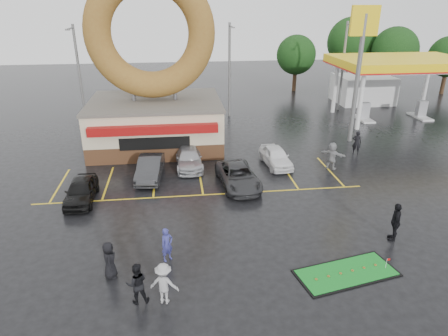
{
  "coord_description": "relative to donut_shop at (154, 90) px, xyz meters",
  "views": [
    {
      "loc": [
        -1.41,
        -18.29,
        10.95
      ],
      "look_at": [
        1.14,
        2.26,
        2.2
      ],
      "focal_mm": 32.0,
      "sensor_mm": 36.0,
      "label": 1
    }
  ],
  "objects": [
    {
      "name": "ground",
      "position": [
        3.0,
        -12.97,
        -4.46
      ],
      "size": [
        120.0,
        120.0,
        0.0
      ],
      "primitive_type": "plane",
      "color": "black",
      "rests_on": "ground"
    },
    {
      "name": "donut_shop",
      "position": [
        0.0,
        0.0,
        0.0
      ],
      "size": [
        10.2,
        8.7,
        13.5
      ],
      "color": "#472B19",
      "rests_on": "ground"
    },
    {
      "name": "gas_station",
      "position": [
        23.0,
        7.97,
        -0.77
      ],
      "size": [
        12.3,
        13.65,
        5.9
      ],
      "color": "silver",
      "rests_on": "ground"
    },
    {
      "name": "shell_sign",
      "position": [
        16.0,
        -0.97,
        2.91
      ],
      "size": [
        2.2,
        0.36,
        10.6
      ],
      "color": "slate",
      "rests_on": "ground"
    },
    {
      "name": "streetlight_left",
      "position": [
        -7.0,
        6.95,
        0.32
      ],
      "size": [
        0.4,
        2.21,
        9.0
      ],
      "color": "slate",
      "rests_on": "ground"
    },
    {
      "name": "streetlight_mid",
      "position": [
        7.0,
        7.95,
        0.32
      ],
      "size": [
        0.4,
        2.21,
        9.0
      ],
      "color": "slate",
      "rests_on": "ground"
    },
    {
      "name": "streetlight_right",
      "position": [
        19.0,
        8.95,
        0.32
      ],
      "size": [
        0.4,
        2.21,
        9.0
      ],
      "color": "slate",
      "rests_on": "ground"
    },
    {
      "name": "tree_far_a",
      "position": [
        29.0,
        17.03,
        0.72
      ],
      "size": [
        5.6,
        5.6,
        8.0
      ],
      "color": "#332114",
      "rests_on": "ground"
    },
    {
      "name": "tree_far_c",
      "position": [
        25.0,
        21.03,
        1.37
      ],
      "size": [
        6.3,
        6.3,
        9.0
      ],
      "color": "#332114",
      "rests_on": "ground"
    },
    {
      "name": "tree_far_d",
      "position": [
        17.0,
        19.03,
        0.07
      ],
      "size": [
        4.9,
        4.9,
        7.0
      ],
      "color": "#332114",
      "rests_on": "ground"
    },
    {
      "name": "car_black",
      "position": [
        -4.13,
        -9.44,
        -3.79
      ],
      "size": [
        1.6,
        3.94,
        1.34
      ],
      "primitive_type": "imported",
      "rotation": [
        0.0,
        0.0,
        0.0
      ],
      "color": "black",
      "rests_on": "ground"
    },
    {
      "name": "car_dgrey",
      "position": [
        -0.27,
        -6.62,
        -3.76
      ],
      "size": [
        1.88,
        4.4,
        1.41
      ],
      "primitive_type": "imported",
      "rotation": [
        0.0,
        0.0,
        -0.09
      ],
      "color": "#2A2A2C",
      "rests_on": "ground"
    },
    {
      "name": "car_silver",
      "position": [
        2.36,
        -4.97,
        -3.82
      ],
      "size": [
        1.87,
        4.44,
        1.28
      ],
      "primitive_type": "imported",
      "rotation": [
        0.0,
        0.0,
        0.02
      ],
      "color": "#A8A9AD",
      "rests_on": "ground"
    },
    {
      "name": "car_grey",
      "position": [
        5.31,
        -8.54,
        -3.8
      ],
      "size": [
        2.65,
        5.0,
        1.34
      ],
      "primitive_type": "imported",
      "rotation": [
        0.0,
        0.0,
        0.09
      ],
      "color": "#313134",
      "rests_on": "ground"
    },
    {
      "name": "car_white",
      "position": [
        8.51,
        -5.49,
        -3.79
      ],
      "size": [
        1.91,
        4.07,
        1.35
      ],
      "primitive_type": "imported",
      "rotation": [
        0.0,
        0.0,
        0.08
      ],
      "color": "white",
      "rests_on": "ground"
    },
    {
      "name": "person_blue",
      "position": [
        0.91,
        -15.91,
        -3.66
      ],
      "size": [
        0.7,
        0.66,
        1.61
      ],
      "primitive_type": "imported",
      "rotation": [
        0.0,
        0.0,
        0.62
      ],
      "color": "navy",
      "rests_on": "ground"
    },
    {
      "name": "person_blackjkt",
      "position": [
        -0.22,
        -18.52,
        -3.6
      ],
      "size": [
        0.92,
        0.76,
        1.74
      ],
      "primitive_type": "imported",
      "rotation": [
        0.0,
        0.0,
        3.27
      ],
      "color": "black",
      "rests_on": "ground"
    },
    {
      "name": "person_hoodie",
      "position": [
        0.82,
        -18.67,
        -3.59
      ],
      "size": [
        1.27,
        0.95,
        1.75
      ],
      "primitive_type": "imported",
      "rotation": [
        0.0,
        0.0,
        2.86
      ],
      "color": "#97979A",
      "rests_on": "ground"
    },
    {
      "name": "person_bystander",
      "position": [
        -1.48,
        -16.83,
        -3.62
      ],
      "size": [
        0.62,
        0.88,
        1.69
      ],
      "primitive_type": "imported",
      "rotation": [
        0.0,
        0.0,
        1.67
      ],
      "color": "black",
      "rests_on": "ground"
    },
    {
      "name": "person_cameraman",
      "position": [
        11.95,
        -15.56,
        -3.48
      ],
      "size": [
        0.87,
        1.25,
        1.97
      ],
      "primitive_type": "imported",
      "rotation": [
        0.0,
        0.0,
        -1.95
      ],
      "color": "black",
      "rests_on": "ground"
    },
    {
      "name": "person_walker_near",
      "position": [
        12.22,
        -6.55,
        -3.5
      ],
      "size": [
        1.75,
        1.55,
        1.92
      ],
      "primitive_type": "imported",
      "rotation": [
        0.0,
        0.0,
        2.48
      ],
      "color": "gray",
      "rests_on": "ground"
    },
    {
      "name": "person_walker_far",
      "position": [
        15.16,
        -4.02,
        -3.55
      ],
      "size": [
        0.8,
        0.72,
        1.84
      ],
      "primitive_type": "imported",
      "rotation": [
        0.0,
        0.0,
        2.6
      ],
      "color": "black",
      "rests_on": "ground"
    },
    {
      "name": "dumpster",
      "position": [
        -4.5,
        -0.53,
        -3.81
      ],
      "size": [
        1.97,
        1.47,
        1.3
      ],
      "primitive_type": "cube",
      "rotation": [
        0.0,
        0.0,
        0.16
      ],
      "color": "#1A4422",
      "rests_on": "ground"
    },
    {
      "name": "putting_green",
      "position": [
        8.6,
        -17.88,
        -4.43
      ],
      "size": [
        4.7,
        2.77,
        0.55
      ],
      "color": "black",
      "rests_on": "ground"
    }
  ]
}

